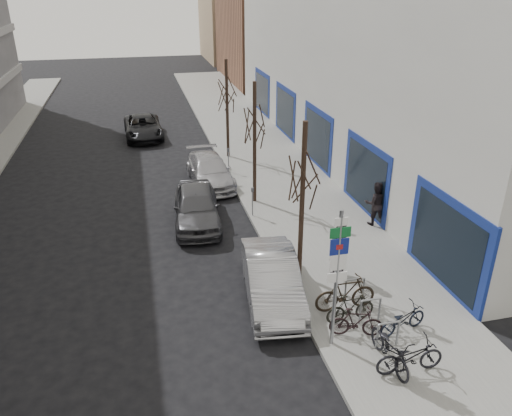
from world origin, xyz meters
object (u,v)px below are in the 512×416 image
lane_car (143,127)px  bike_near_left (391,346)px  bike_mid_inner (351,307)px  bike_far_curb (410,354)px  bike_rack (370,308)px  tree_near (304,166)px  meter_mid (253,199)px  bike_mid_curb (403,317)px  tree_mid (255,115)px  pedestrian_far (375,203)px  parked_car_mid (197,206)px  parked_car_back (210,171)px  bike_near_right (356,322)px  meter_back (228,158)px  bike_far_inner (345,293)px  highway_sign_pole (337,272)px  parked_car_front (272,279)px  meter_front (291,265)px  pedestrian_near (339,249)px  tree_far (227,86)px

lane_car → bike_near_left: bearing=-78.9°
bike_mid_inner → bike_far_curb: bearing=-168.5°
bike_rack → tree_near: (-1.20, 2.90, 3.44)m
bike_rack → meter_mid: 8.07m
bike_near_left → bike_mid_inner: bearing=95.5°
bike_rack → bike_mid_curb: bearing=-40.4°
tree_mid → pedestrian_far: 6.22m
parked_car_mid → parked_car_back: (1.21, 4.31, -0.09)m
bike_near_right → parked_car_mid: bearing=38.3°
tree_mid → bike_near_left: size_ratio=2.91×
meter_back → bike_mid_inner: size_ratio=0.83×
bike_rack → lane_car: lane_car is taller
tree_near → pedestrian_far: 6.01m
bike_far_inner → pedestrian_far: (3.45, 5.19, 0.35)m
meter_back → bike_far_inner: meter_back is taller
tree_mid → pedestrian_far: bearing=-39.4°
tree_mid → bike_mid_inner: (0.68, -9.19, -3.49)m
bike_mid_inner → lane_car: 21.72m
bike_near_right → bike_mid_curb: size_ratio=0.94×
bike_rack → tree_mid: (-1.20, 9.40, 3.44)m
highway_sign_pole → pedestrian_far: 8.02m
bike_far_curb → parked_car_back: (-2.89, 14.40, -0.02)m
tree_near → parked_car_front: 3.67m
pedestrian_far → bike_near_right: bearing=75.9°
highway_sign_pole → bike_mid_curb: (2.12, 0.00, -1.82)m
meter_back → pedestrian_far: 8.78m
bike_rack → meter_front: meter_front is taller
bike_mid_curb → pedestrian_near: bearing=-3.7°
bike_rack → bike_mid_curb: bike_mid_curb is taller
meter_mid → parked_car_back: 4.57m
bike_near_right → bike_far_curb: (0.73, -1.63, 0.09)m
pedestrian_far → bike_near_left: bearing=82.5°
meter_back → bike_near_left: (1.40, -15.12, -0.19)m
tree_far → lane_car: (-4.53, 5.40, -3.42)m
bike_mid_curb → bike_far_inner: bike_far_inner is taller
bike_rack → meter_back: meter_back is taller
bike_near_left → parked_car_front: size_ratio=0.41×
bike_near_left → parked_car_back: size_ratio=0.40×
bike_mid_inner → pedestrian_near: 2.61m
bike_rack → bike_far_inner: 0.90m
bike_far_curb → pedestrian_near: size_ratio=0.92×
meter_mid → tree_near: bearing=-84.9°
parked_car_mid → parked_car_back: parked_car_mid is taller
pedestrian_near → highway_sign_pole: bearing=54.6°
pedestrian_near → pedestrian_far: size_ratio=1.06×
bike_near_left → lane_car: bearing=101.0°
highway_sign_pole → bike_far_curb: 2.74m
meter_front → meter_back: bearing=90.0°
highway_sign_pole → bike_near_right: (0.77, 0.16, -1.85)m
tree_near → bike_near_right: tree_near is taller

